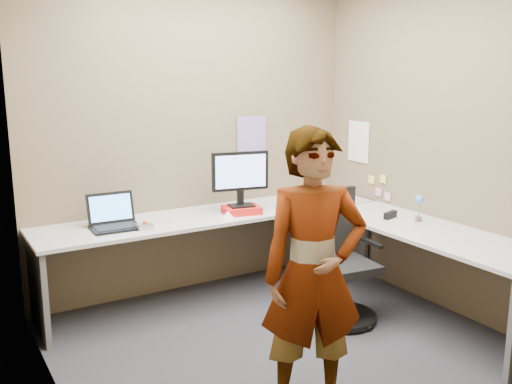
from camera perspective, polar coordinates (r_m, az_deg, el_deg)
ground at (r=4.26m, az=2.06°, el=-14.55°), size 3.00×3.00×0.00m
wall_back at (r=4.98m, az=-6.01°, el=5.58°), size 3.00×0.00×3.00m
wall_right at (r=4.83m, az=17.37°, el=4.89°), size 0.00×2.70×2.70m
wall_left at (r=3.29m, az=-20.29°, el=1.57°), size 0.00×2.70×2.70m
desk at (r=4.57m, az=4.10°, el=-4.75°), size 2.98×2.58×0.73m
paper_ream at (r=4.78m, az=-1.45°, el=-1.80°), size 0.34×0.28×0.06m
monitor at (r=4.74m, az=-1.58°, el=1.78°), size 0.48×0.18×0.46m
laptop at (r=4.49m, az=-14.05°, el=-2.63°), size 0.37×0.31×0.26m
trackball_mouse at (r=4.39m, az=-11.05°, el=-3.36°), size 0.12×0.08×0.07m
origami at (r=4.64m, az=-2.83°, el=-2.25°), size 0.10×0.10×0.06m
stapler at (r=4.76m, az=13.28°, el=-2.24°), size 0.16×0.08×0.05m
flower at (r=4.68m, az=16.02°, el=-1.15°), size 0.07×0.07×0.22m
calendar_purple at (r=5.23m, az=-0.45°, el=5.40°), size 0.30×0.01×0.40m
calendar_white at (r=5.47m, az=10.21°, el=4.98°), size 0.01×0.28×0.38m
sticky_note_a at (r=5.26m, az=12.59°, el=1.29°), size 0.01×0.07×0.07m
sticky_note_b at (r=5.32m, az=12.15°, el=-0.00°), size 0.01×0.07×0.07m
sticky_note_c at (r=5.24m, az=13.03°, el=-0.45°), size 0.01×0.07×0.07m
sticky_note_d at (r=5.37m, az=11.48°, el=1.23°), size 0.01×0.07×0.07m
office_chair at (r=4.49m, az=8.34°, el=-7.57°), size 0.54×0.53×1.00m
person at (r=3.19m, az=5.79°, el=-8.09°), size 0.69×0.57×1.62m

